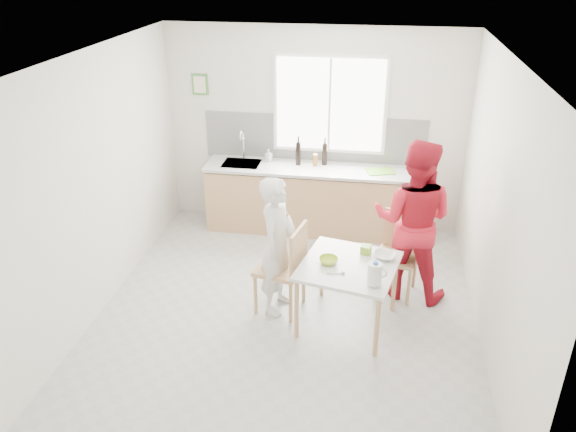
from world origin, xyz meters
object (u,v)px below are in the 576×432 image
dining_table (349,271)px  person_white (278,246)px  wine_bottle_a (298,153)px  bowl_green (329,261)px  milk_jug (375,274)px  wine_bottle_b (325,154)px  chair_left (287,265)px  bowl_white (384,256)px  chair_far (398,249)px  person_red (413,221)px

dining_table → person_white: size_ratio=0.72×
person_white → wine_bottle_a: bearing=14.3°
bowl_green → milk_jug: (0.46, -0.33, 0.10)m
dining_table → wine_bottle_b: (-0.48, 2.21, 0.43)m
chair_left → wine_bottle_b: 2.14m
bowl_green → wine_bottle_b: (-0.28, 2.22, 0.33)m
chair_left → bowl_white: size_ratio=4.64×
wine_bottle_a → person_white: bearing=-87.8°
chair_far → wine_bottle_b: bearing=136.1°
bowl_white → wine_bottle_b: size_ratio=0.73×
chair_left → chair_far: size_ratio=1.07×
dining_table → chair_far: (0.52, 0.73, -0.12)m
dining_table → chair_far: 0.90m
dining_table → person_red: person_red is taller
chair_far → person_red: person_red is taller
dining_table → chair_left: 0.68m
milk_jug → wine_bottle_b: bearing=118.3°
dining_table → milk_jug: 0.47m
milk_jug → wine_bottle_b: wine_bottle_b is taller
milk_jug → person_red: bearing=82.2°
bowl_green → wine_bottle_a: bearing=106.1°
wine_bottle_a → wine_bottle_b: 0.35m
dining_table → wine_bottle_a: size_ratio=3.43×
milk_jug → person_white: bearing=165.7°
person_red → milk_jug: person_red is taller
dining_table → bowl_white: bowl_white is taller
person_red → milk_jug: 1.10m
person_white → bowl_white: (1.10, 0.02, -0.03)m
dining_table → person_white: person_white is taller
dining_table → chair_left: size_ratio=1.08×
bowl_green → milk_jug: 0.58m
milk_jug → wine_bottle_b: (-0.74, 2.55, 0.23)m
dining_table → chair_left: bearing=167.8°
milk_jug → chair_left: bearing=164.4°
person_white → milk_jug: (1.01, -0.50, 0.07)m
chair_far → wine_bottle_a: size_ratio=2.97×
bowl_white → wine_bottle_a: size_ratio=0.68×
dining_table → wine_bottle_b: bearing=102.3°
wine_bottle_b → milk_jug: bearing=-73.8°
milk_jug → wine_bottle_a: size_ratio=0.74×
bowl_green → wine_bottle_b: wine_bottle_b is taller
chair_far → person_white: person_white is taller
dining_table → bowl_green: size_ratio=5.76×
wine_bottle_b → bowl_green: bearing=-82.9°
person_red → wine_bottle_a: (-1.46, 1.46, 0.17)m
chair_left → person_red: size_ratio=0.55×
dining_table → bowl_green: (-0.21, -0.01, 0.10)m
person_white → bowl_white: bearing=-76.9°
milk_jug → wine_bottle_a: bearing=125.7°
dining_table → wine_bottle_b: 2.30m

